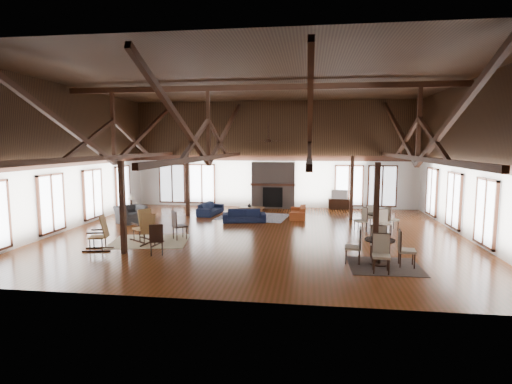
# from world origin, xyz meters

# --- Properties ---
(floor) EXTENTS (16.00, 16.00, 0.00)m
(floor) POSITION_xyz_m (0.00, 0.00, 0.00)
(floor) COLOR #612B14
(floor) RESTS_ON ground
(ceiling) EXTENTS (16.00, 14.00, 0.02)m
(ceiling) POSITION_xyz_m (0.00, 0.00, 6.00)
(ceiling) COLOR black
(ceiling) RESTS_ON wall_back
(wall_back) EXTENTS (16.00, 0.02, 6.00)m
(wall_back) POSITION_xyz_m (0.00, 7.00, 3.00)
(wall_back) COLOR silver
(wall_back) RESTS_ON floor
(wall_front) EXTENTS (16.00, 0.02, 6.00)m
(wall_front) POSITION_xyz_m (0.00, -7.00, 3.00)
(wall_front) COLOR silver
(wall_front) RESTS_ON floor
(wall_left) EXTENTS (0.02, 14.00, 6.00)m
(wall_left) POSITION_xyz_m (-8.00, 0.00, 3.00)
(wall_left) COLOR silver
(wall_left) RESTS_ON floor
(wall_right) EXTENTS (0.02, 14.00, 6.00)m
(wall_right) POSITION_xyz_m (8.00, 0.00, 3.00)
(wall_right) COLOR silver
(wall_right) RESTS_ON floor
(roof_truss) EXTENTS (15.60, 14.07, 3.14)m
(roof_truss) POSITION_xyz_m (0.00, 0.00, 4.03)
(roof_truss) COLOR black
(roof_truss) RESTS_ON wall_back
(post_grid) EXTENTS (8.16, 7.16, 3.05)m
(post_grid) POSITION_xyz_m (0.00, 0.00, 1.52)
(post_grid) COLOR black
(post_grid) RESTS_ON floor
(fireplace) EXTENTS (2.50, 0.69, 2.60)m
(fireplace) POSITION_xyz_m (0.00, 6.67, 1.29)
(fireplace) COLOR #6F5D54
(fireplace) RESTS_ON floor
(ceiling_fan) EXTENTS (1.60, 1.60, 0.75)m
(ceiling_fan) POSITION_xyz_m (0.50, -1.00, 3.73)
(ceiling_fan) COLOR black
(ceiling_fan) RESTS_ON roof_truss
(sofa_navy_front) EXTENTS (2.08, 1.12, 0.58)m
(sofa_navy_front) POSITION_xyz_m (-0.95, 2.35, 0.29)
(sofa_navy_front) COLOR black
(sofa_navy_front) RESTS_ON floor
(sofa_navy_left) EXTENTS (2.09, 1.02, 0.59)m
(sofa_navy_left) POSITION_xyz_m (-3.01, 4.17, 0.29)
(sofa_navy_left) COLOR #131B35
(sofa_navy_left) RESTS_ON floor
(sofa_orange) EXTENTS (1.93, 0.76, 0.56)m
(sofa_orange) POSITION_xyz_m (1.48, 3.78, 0.28)
(sofa_orange) COLOR #9B431E
(sofa_orange) RESTS_ON floor
(coffee_table) EXTENTS (1.27, 0.75, 0.46)m
(coffee_table) POSITION_xyz_m (-0.84, 3.85, 0.40)
(coffee_table) COLOR brown
(coffee_table) RESTS_ON floor
(vase) EXTENTS (0.23, 0.23, 0.20)m
(vase) POSITION_xyz_m (-0.94, 3.84, 0.56)
(vase) COLOR #B2B2B2
(vase) RESTS_ON coffee_table
(armchair) EXTENTS (1.56, 1.59, 0.78)m
(armchair) POSITION_xyz_m (-6.09, 1.48, 0.39)
(armchair) COLOR #2D2D30
(armchair) RESTS_ON floor
(side_table_lamp) EXTENTS (0.48, 0.48, 1.23)m
(side_table_lamp) POSITION_xyz_m (-6.47, 2.40, 0.46)
(side_table_lamp) COLOR black
(side_table_lamp) RESTS_ON floor
(rocking_chair_a) EXTENTS (1.07, 0.95, 1.22)m
(rocking_chair_a) POSITION_xyz_m (-4.04, -1.83, 0.58)
(rocking_chair_a) COLOR olive
(rocking_chair_a) RESTS_ON floor
(rocking_chair_b) EXTENTS (0.60, 0.95, 1.15)m
(rocking_chair_b) POSITION_xyz_m (-3.56, -2.35, 0.54)
(rocking_chair_b) COLOR olive
(rocking_chair_b) RESTS_ON floor
(rocking_chair_c) EXTENTS (1.01, 0.69, 1.19)m
(rocking_chair_c) POSITION_xyz_m (-4.96, -3.21, 0.56)
(rocking_chair_c) COLOR olive
(rocking_chair_c) RESTS_ON floor
(side_chair_a) EXTENTS (0.66, 0.66, 1.11)m
(side_chair_a) POSITION_xyz_m (-2.90, -1.41, 0.65)
(side_chair_a) COLOR black
(side_chair_a) RESTS_ON floor
(side_chair_b) EXTENTS (0.57, 0.57, 1.03)m
(side_chair_b) POSITION_xyz_m (-2.86, -3.57, 0.60)
(side_chair_b) COLOR black
(side_chair_b) RESTS_ON floor
(cafe_table_near) EXTENTS (2.08, 2.08, 1.07)m
(cafe_table_near) POSITION_xyz_m (4.11, -3.67, 0.53)
(cafe_table_near) COLOR black
(cafe_table_near) RESTS_ON floor
(cafe_table_far) EXTENTS (1.92, 1.92, 0.98)m
(cafe_table_far) POSITION_xyz_m (4.81, 1.22, 0.49)
(cafe_table_far) COLOR black
(cafe_table_far) RESTS_ON floor
(cup_near) EXTENTS (0.14, 0.14, 0.09)m
(cup_near) POSITION_xyz_m (4.07, -3.76, 0.82)
(cup_near) COLOR #B2B2B2
(cup_near) RESTS_ON cafe_table_near
(cup_far) EXTENTS (0.15, 0.15, 0.09)m
(cup_far) POSITION_xyz_m (4.79, 1.19, 0.76)
(cup_far) COLOR #B2B2B2
(cup_far) RESTS_ON cafe_table_far
(tv_console) EXTENTS (1.14, 0.43, 0.57)m
(tv_console) POSITION_xyz_m (3.66, 6.75, 0.28)
(tv_console) COLOR black
(tv_console) RESTS_ON floor
(television) EXTENTS (0.90, 0.19, 0.52)m
(television) POSITION_xyz_m (3.69, 6.75, 0.83)
(television) COLOR #B2B2B2
(television) RESTS_ON tv_console
(rug_tan) EXTENTS (3.07, 2.59, 0.01)m
(rug_tan) POSITION_xyz_m (-3.82, -1.82, 0.01)
(rug_tan) COLOR tan
(rug_tan) RESTS_ON floor
(rug_navy) EXTENTS (3.60, 2.91, 0.01)m
(rug_navy) POSITION_xyz_m (-0.71, 3.70, 0.01)
(rug_navy) COLOR #171A40
(rug_navy) RESTS_ON floor
(rug_dark) EXTENTS (2.09, 1.91, 0.01)m
(rug_dark) POSITION_xyz_m (4.25, -3.80, 0.01)
(rug_dark) COLOR black
(rug_dark) RESTS_ON floor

